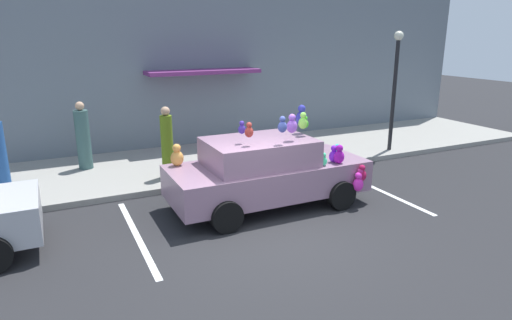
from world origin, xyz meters
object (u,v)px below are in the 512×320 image
at_px(pedestrian_by_lamp, 83,138).
at_px(street_lamp_post, 395,78).
at_px(plush_covered_car, 266,171).
at_px(pedestrian_walking_past, 167,144).
at_px(teddy_bear_on_sidewalk, 251,157).

bearing_deg(pedestrian_by_lamp, street_lamp_post, -12.92).
xyz_separation_m(plush_covered_car, street_lamp_post, (5.53, 2.21, 1.59)).
xyz_separation_m(street_lamp_post, pedestrian_by_lamp, (-8.91, 2.04, -1.40)).
height_order(pedestrian_walking_past, pedestrian_by_lamp, pedestrian_by_lamp).
relative_size(teddy_bear_on_sidewalk, pedestrian_by_lamp, 0.36).
xyz_separation_m(teddy_bear_on_sidewalk, pedestrian_by_lamp, (-4.09, 1.96, 0.55)).
distance_m(plush_covered_car, pedestrian_by_lamp, 5.43).
xyz_separation_m(street_lamp_post, pedestrian_walking_past, (-7.06, 0.31, -1.38)).
xyz_separation_m(plush_covered_car, pedestrian_walking_past, (-1.53, 2.52, 0.21)).
bearing_deg(plush_covered_car, teddy_bear_on_sidewalk, 72.86).
relative_size(plush_covered_car, pedestrian_by_lamp, 2.37).
distance_m(teddy_bear_on_sidewalk, street_lamp_post, 5.20).
bearing_deg(pedestrian_walking_past, plush_covered_car, -58.69).
relative_size(teddy_bear_on_sidewalk, street_lamp_post, 0.18).
distance_m(teddy_bear_on_sidewalk, pedestrian_walking_past, 2.32).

